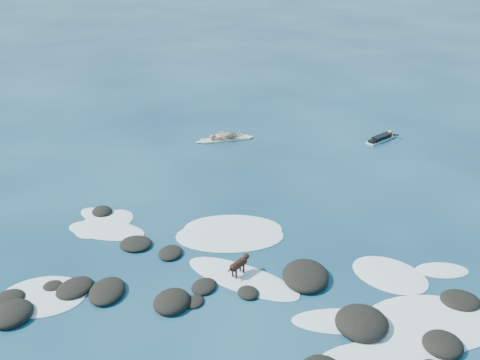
% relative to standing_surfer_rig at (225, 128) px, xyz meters
% --- Properties ---
extents(ground, '(160.00, 160.00, 0.00)m').
position_rel_standing_surfer_rig_xyz_m(ground, '(4.31, -9.76, -0.67)').
color(ground, '#0A2642').
rests_on(ground, ground).
extents(reef_rocks, '(13.86, 7.10, 0.63)m').
position_rel_standing_surfer_rig_xyz_m(reef_rocks, '(4.61, -11.85, -0.56)').
color(reef_rocks, black).
rests_on(reef_rocks, ground).
extents(breaking_foam, '(14.99, 8.42, 0.12)m').
position_rel_standing_surfer_rig_xyz_m(breaking_foam, '(4.63, -10.23, -0.66)').
color(breaking_foam, white).
rests_on(breaking_foam, ground).
extents(standing_surfer_rig, '(2.66, 1.83, 1.70)m').
position_rel_standing_surfer_rig_xyz_m(standing_surfer_rig, '(0.00, 0.00, 0.00)').
color(standing_surfer_rig, beige).
rests_on(standing_surfer_rig, ground).
extents(paddling_surfer_rig, '(1.53, 1.99, 0.38)m').
position_rel_standing_surfer_rig_xyz_m(paddling_surfer_rig, '(7.48, 2.41, -0.54)').
color(paddling_surfer_rig, silver).
rests_on(paddling_surfer_rig, ground).
extents(dog, '(0.52, 1.00, 0.66)m').
position_rel_standing_surfer_rig_xyz_m(dog, '(4.10, -10.46, -0.23)').
color(dog, black).
rests_on(dog, ground).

